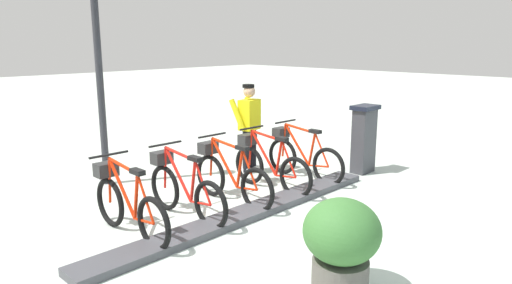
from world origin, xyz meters
TOP-DOWN VIEW (x-y plane):
  - ground_plane at (0.00, 0.00)m, footprint 60.00×60.00m
  - dock_rail_base at (0.00, 0.00)m, footprint 0.44×5.18m
  - payment_kiosk at (0.05, -3.13)m, footprint 0.36×0.52m
  - bike_docked_0 at (0.62, -1.99)m, footprint 1.72×0.54m
  - bike_docked_1 at (0.62, -1.11)m, footprint 1.72×0.54m
  - bike_docked_2 at (0.62, -0.24)m, footprint 1.72×0.54m
  - bike_docked_3 at (0.62, 0.64)m, footprint 1.72×0.54m
  - bike_docked_4 at (0.62, 1.51)m, footprint 1.72×0.54m
  - worker_near_rack at (1.61, -1.65)m, footprint 0.50×0.68m
  - lamp_post at (2.87, 0.61)m, footprint 0.32×0.32m
  - planter_bush at (-2.09, 0.78)m, footprint 0.76×0.76m

SIDE VIEW (x-z plane):
  - ground_plane at x=0.00m, z-range 0.00..0.00m
  - dock_rail_base at x=0.00m, z-range 0.00..0.10m
  - bike_docked_0 at x=0.62m, z-range -0.08..0.94m
  - bike_docked_1 at x=0.62m, z-range -0.08..0.94m
  - bike_docked_2 at x=0.62m, z-range -0.08..0.94m
  - bike_docked_3 at x=0.62m, z-range -0.08..0.94m
  - bike_docked_4 at x=0.62m, z-range -0.08..0.94m
  - planter_bush at x=-2.09m, z-range 0.06..1.03m
  - payment_kiosk at x=0.05m, z-range 0.03..1.31m
  - worker_near_rack at x=1.61m, z-range 0.08..1.74m
  - lamp_post at x=2.87m, z-range 0.60..4.45m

